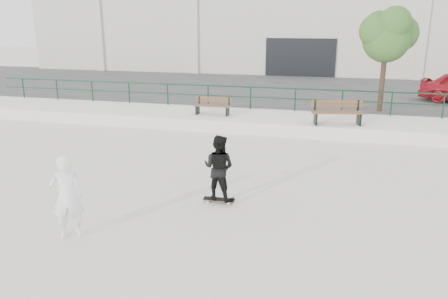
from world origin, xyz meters
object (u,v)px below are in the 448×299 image
(bench_left, at_px, (213,106))
(standing_skater, at_px, (219,168))
(tree, at_px, (388,33))
(seated_skater, at_px, (67,197))
(skateboard, at_px, (219,200))
(bench_right, at_px, (337,113))

(bench_left, bearing_deg, standing_skater, -71.60)
(tree, xyz_separation_m, seated_skater, (-7.06, -13.12, -2.95))
(bench_left, xyz_separation_m, skateboard, (2.44, -7.95, -0.79))
(bench_left, distance_m, tree, 8.05)
(bench_right, bearing_deg, tree, 48.08)
(bench_left, relative_size, standing_skater, 0.99)
(seated_skater, bearing_deg, bench_left, -117.46)
(standing_skater, bearing_deg, skateboard, -72.58)
(tree, distance_m, skateboard, 12.14)
(skateboard, distance_m, standing_skater, 0.84)
(bench_left, xyz_separation_m, tree, (6.99, 2.66, 2.97))
(tree, xyz_separation_m, skateboard, (-4.55, -10.61, -3.76))
(seated_skater, bearing_deg, standing_skater, -162.15)
(bench_right, height_order, skateboard, bench_right)
(skateboard, distance_m, seated_skater, 3.64)
(bench_right, relative_size, skateboard, 2.62)
(seated_skater, bearing_deg, skateboard, -162.15)
(bench_left, xyz_separation_m, standing_skater, (2.44, -7.95, 0.04))
(bench_right, distance_m, tree, 4.69)
(bench_right, xyz_separation_m, tree, (1.85, 3.21, 2.88))
(bench_right, height_order, standing_skater, standing_skater)
(bench_left, distance_m, skateboard, 8.35)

